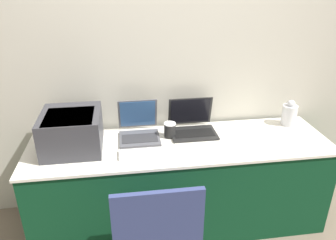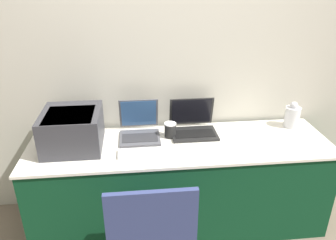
{
  "view_description": "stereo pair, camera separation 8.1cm",
  "coord_description": "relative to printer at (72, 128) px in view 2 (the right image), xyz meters",
  "views": [
    {
      "loc": [
        -0.4,
        -1.79,
        1.91
      ],
      "look_at": [
        -0.09,
        0.34,
        0.91
      ],
      "focal_mm": 35.0,
      "sensor_mm": 36.0,
      "label": 1
    },
    {
      "loc": [
        -0.32,
        -1.8,
        1.91
      ],
      "look_at": [
        -0.09,
        0.34,
        0.91
      ],
      "focal_mm": 35.0,
      "sensor_mm": 36.0,
      "label": 2
    }
  ],
  "objects": [
    {
      "name": "wall_back",
      "position": [
        0.78,
        0.34,
        0.42
      ],
      "size": [
        8.0,
        0.05,
        2.6
      ],
      "color": "#B7B2A3",
      "rests_on": "ground_plane"
    },
    {
      "name": "laptop_left",
      "position": [
        0.48,
        0.12,
        -0.09
      ],
      "size": [
        0.3,
        0.33,
        0.27
      ],
      "color": "#4C4C51",
      "rests_on": "table"
    },
    {
      "name": "chair",
      "position": [
        0.51,
        -0.75,
        -0.33
      ],
      "size": [
        0.47,
        0.44,
        0.94
      ],
      "color": "navy",
      "rests_on": "ground_plane"
    },
    {
      "name": "coffee_cup",
      "position": [
        0.71,
        0.07,
        -0.09
      ],
      "size": [
        0.09,
        0.09,
        0.12
      ],
      "color": "black",
      "rests_on": "table"
    },
    {
      "name": "printer",
      "position": [
        0.0,
        0.0,
        0.0
      ],
      "size": [
        0.41,
        0.43,
        0.27
      ],
      "color": "#333338",
      "rests_on": "table"
    },
    {
      "name": "table",
      "position": [
        0.78,
        -0.04,
        -0.51
      ],
      "size": [
        2.25,
        0.65,
        0.73
      ],
      "color": "#0C381E",
      "rests_on": "ground_plane"
    },
    {
      "name": "laptop_right",
      "position": [
        0.9,
        0.13,
        -0.09
      ],
      "size": [
        0.35,
        0.3,
        0.26
      ],
      "color": "black",
      "rests_on": "table"
    },
    {
      "name": "metal_pitcher",
      "position": [
        1.72,
        0.15,
        -0.05
      ],
      "size": [
        0.12,
        0.12,
        0.22
      ],
      "color": "silver",
      "rests_on": "table"
    },
    {
      "name": "external_keyboard",
      "position": [
        0.5,
        -0.17,
        -0.14
      ],
      "size": [
        0.37,
        0.12,
        0.02
      ],
      "color": "silver",
      "rests_on": "table"
    }
  ]
}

